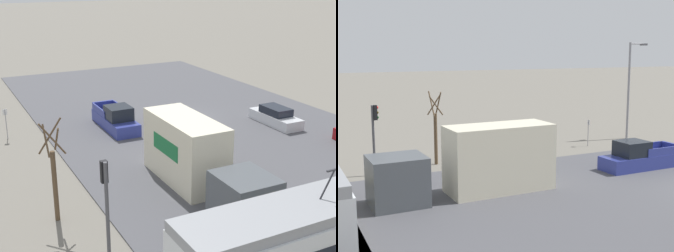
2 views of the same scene
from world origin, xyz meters
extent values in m
plane|color=slate|center=(0.00, 0.00, 0.00)|extent=(320.00, 320.00, 0.00)
cube|color=#4C4C51|center=(0.00, 0.00, 0.04)|extent=(23.40, 45.84, 0.08)
cube|color=silver|center=(5.27, 21.15, 1.59)|extent=(13.41, 2.74, 3.02)
cube|color=black|center=(5.27, 21.15, 1.95)|extent=(13.00, 2.77, 1.01)
cube|color=gray|center=(5.27, 21.15, 3.31)|extent=(13.41, 2.52, 0.43)
cylinder|color=#2D2D33|center=(5.72, 21.15, 4.08)|extent=(0.66, 0.07, 1.15)
cube|color=#4C5156|center=(6.12, 16.59, 1.36)|extent=(2.54, 2.83, 2.57)
cube|color=beige|center=(6.12, 10.76, 1.97)|extent=(2.54, 6.01, 3.77)
cube|color=#196B38|center=(7.40, 10.76, 2.34)|extent=(0.02, 3.00, 0.94)
cube|color=navy|center=(6.38, -0.06, 0.54)|extent=(1.94, 5.80, 0.93)
cube|color=black|center=(6.38, 0.76, 1.51)|extent=(1.78, 1.97, 1.00)
cube|color=navy|center=(7.27, -1.28, 1.28)|extent=(0.12, 2.90, 0.54)
cube|color=navy|center=(5.49, -1.28, 1.28)|extent=(0.12, 2.90, 0.54)
cube|color=navy|center=(6.38, -2.84, 1.28)|extent=(1.78, 0.23, 0.54)
cube|color=red|center=(7.13, -2.93, 0.82)|extent=(0.14, 0.04, 0.18)
cube|color=silver|center=(-5.42, 4.78, 0.49)|extent=(1.74, 4.79, 0.81)
cube|color=black|center=(-5.42, 4.78, 1.19)|extent=(1.50, 2.49, 0.60)
cylinder|color=#47474C|center=(12.87, 16.41, 2.28)|extent=(0.16, 0.16, 4.56)
cube|color=black|center=(12.87, 16.23, 4.08)|extent=(0.28, 0.22, 0.95)
sphere|color=red|center=(12.87, 16.11, 4.40)|extent=(0.18, 0.18, 0.18)
sphere|color=#3C2C06|center=(12.87, 16.11, 4.08)|extent=(0.18, 0.18, 0.18)
sphere|color=black|center=(12.87, 16.11, 3.76)|extent=(0.18, 0.18, 0.18)
cylinder|color=brown|center=(13.95, 11.92, 1.82)|extent=(0.24, 0.24, 3.63)
cylinder|color=brown|center=(14.20, 11.92, 4.21)|extent=(0.09, 1.01, 1.39)
cylinder|color=brown|center=(13.95, 12.17, 4.33)|extent=(1.22, 0.09, 1.69)
cylinder|color=brown|center=(13.70, 11.92, 4.21)|extent=(0.09, 1.01, 1.39)
cylinder|color=brown|center=(13.95, 11.67, 4.33)|extent=(1.22, 0.09, 1.69)
cylinder|color=gray|center=(14.27, -1.53, 1.12)|extent=(0.06, 0.06, 2.24)
cube|color=white|center=(14.27, -1.56, 2.02)|extent=(0.32, 0.02, 0.44)
cube|color=red|center=(14.27, -1.57, 2.02)|extent=(0.31, 0.01, 0.10)
camera|label=1|loc=(18.33, 32.75, 11.73)|focal=50.00mm
camera|label=2|loc=(-17.11, 22.08, 7.97)|focal=50.00mm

